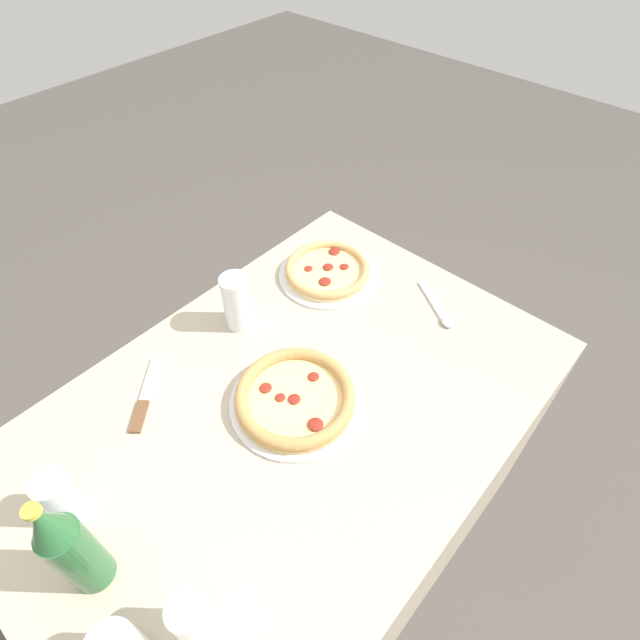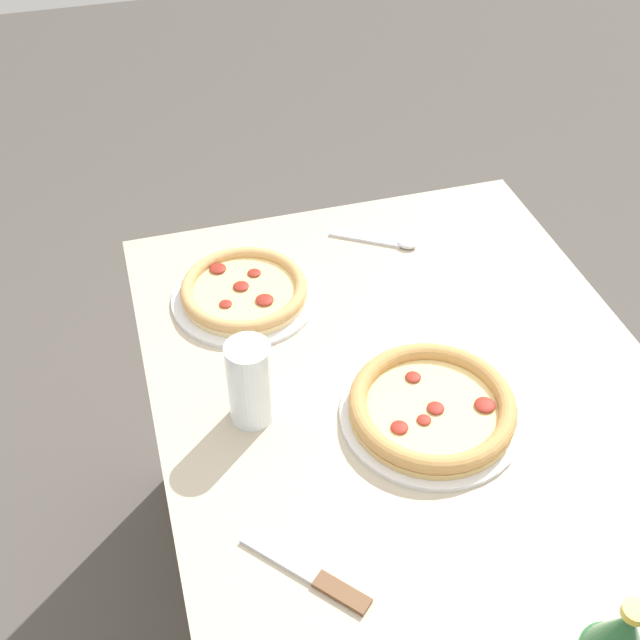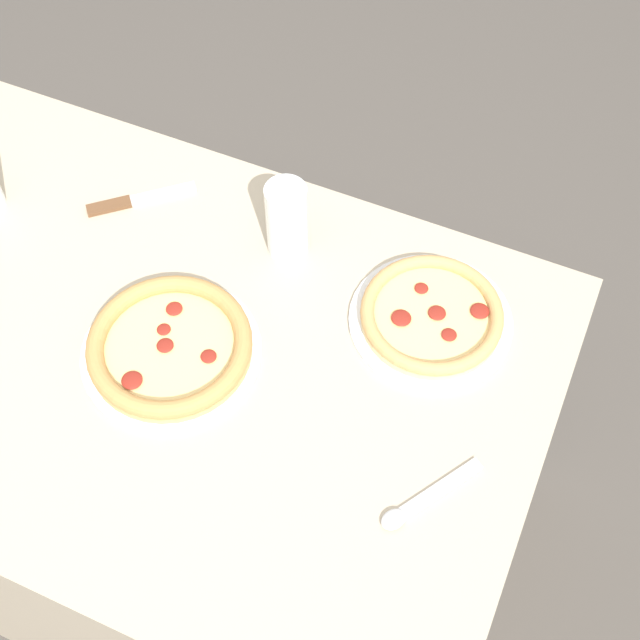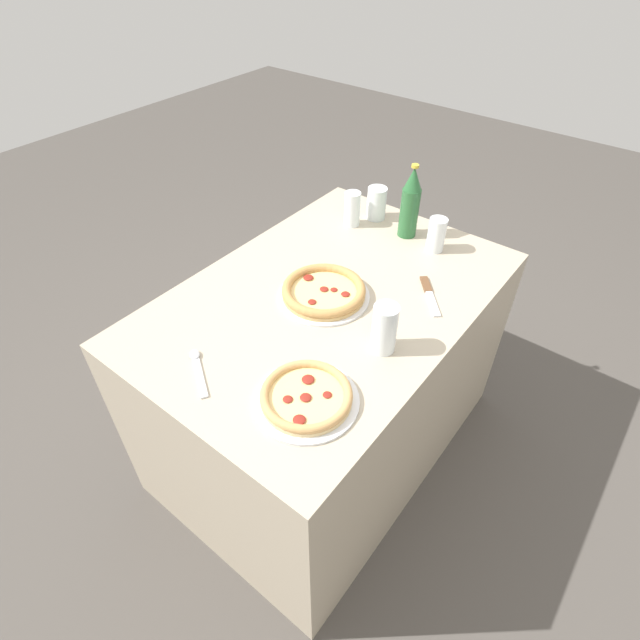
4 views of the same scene
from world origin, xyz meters
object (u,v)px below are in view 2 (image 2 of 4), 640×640
(pizza_salami, at_px, (244,291))
(knife, at_px, (310,574))
(spoon, at_px, (385,241))
(glass_red_wine, at_px, (250,384))

(pizza_salami, xyz_separation_m, knife, (-0.58, 0.03, -0.01))
(knife, bearing_deg, spoon, -27.00)
(pizza_salami, relative_size, spoon, 1.64)
(glass_red_wine, xyz_separation_m, spoon, (0.37, -0.35, -0.07))
(spoon, bearing_deg, pizza_salami, 106.60)
(pizza_salami, xyz_separation_m, spoon, (0.09, -0.31, -0.01))
(pizza_salami, bearing_deg, spoon, -73.40)
(pizza_salami, relative_size, glass_red_wine, 1.80)
(glass_red_wine, relative_size, spoon, 0.92)
(pizza_salami, distance_m, glass_red_wine, 0.29)
(glass_red_wine, distance_m, spoon, 0.52)
(spoon, bearing_deg, knife, 153.00)
(pizza_salami, xyz_separation_m, glass_red_wine, (-0.28, 0.05, 0.05))
(glass_red_wine, height_order, spoon, glass_red_wine)
(knife, relative_size, spoon, 1.00)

